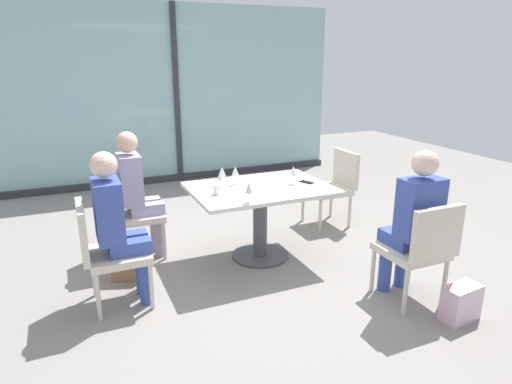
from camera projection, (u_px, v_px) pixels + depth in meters
name	position (u px, v px, depth m)	size (l,w,h in m)	color
ground_plane	(260.00, 256.00, 4.50)	(12.00, 12.00, 0.00)	gray
window_wall_backdrop	(177.00, 104.00, 6.95)	(5.25, 0.10, 2.70)	#8EB7BC
dining_table_main	(260.00, 204.00, 4.34)	(1.32, 0.94, 0.73)	silver
chair_far_left	(127.00, 210.00, 4.36)	(0.50, 0.46, 0.87)	beige
chair_front_right	(420.00, 247.00, 3.52)	(0.46, 0.50, 0.87)	beige
chair_side_end	(105.00, 248.00, 3.49)	(0.50, 0.46, 0.87)	beige
chair_far_right	(334.00, 183.00, 5.27)	(0.50, 0.46, 0.87)	beige
person_far_left	(137.00, 189.00, 4.34)	(0.39, 0.34, 1.26)	#9E93B7
person_front_right	(413.00, 218.00, 3.55)	(0.34, 0.39, 1.26)	#384C9E
person_side_end	(117.00, 222.00, 3.47)	(0.39, 0.34, 1.26)	#384C9E
wine_glass_0	(221.00, 176.00, 4.17)	(0.07, 0.07, 0.18)	silver
wine_glass_1	(235.00, 171.00, 4.33)	(0.07, 0.07, 0.18)	silver
wine_glass_2	(249.00, 188.00, 3.79)	(0.07, 0.07, 0.18)	silver
wine_glass_3	(222.00, 172.00, 4.31)	(0.07, 0.07, 0.18)	silver
wine_glass_4	(293.00, 171.00, 4.34)	(0.07, 0.07, 0.18)	silver
coffee_cup	(217.00, 190.00, 4.05)	(0.08, 0.08, 0.09)	white
cell_phone_on_table	(307.00, 182.00, 4.44)	(0.07, 0.14, 0.01)	black
handbag_0	(129.00, 264.00, 4.03)	(0.30, 0.16, 0.28)	#A3704C
handbag_1	(461.00, 303.00, 3.39)	(0.30, 0.16, 0.28)	beige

